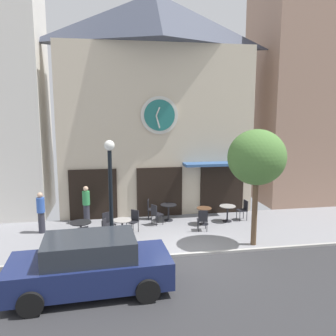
{
  "coord_description": "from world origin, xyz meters",
  "views": [
    {
      "loc": [
        -2.73,
        -10.88,
        4.88
      ],
      "look_at": [
        -0.45,
        2.35,
        2.66
      ],
      "focal_mm": 37.03,
      "sensor_mm": 36.0,
      "label": 1
    }
  ],
  "objects_px": {
    "street_tree": "(257,158)",
    "cafe_chair_near_tree": "(203,219)",
    "cafe_chair_outer": "(102,229)",
    "pedestrian_blue": "(41,212)",
    "cafe_table_center_right": "(227,210)",
    "cafe_table_center_left": "(204,213)",
    "cafe_chair_corner": "(150,208)",
    "cafe_table_near_door": "(81,227)",
    "parked_car_navy": "(90,265)",
    "cafe_chair_mid_row": "(244,208)",
    "cafe_chair_left_end": "(82,236)",
    "cafe_table_leftmost": "(122,225)",
    "cafe_chair_near_lamp": "(108,222)",
    "cafe_chair_under_awning": "(134,219)",
    "pedestrian_green": "(86,204)",
    "street_lamp": "(111,195)",
    "cafe_table_rightmost": "(168,209)",
    "cafe_chair_right_end": "(156,213)"
  },
  "relations": [
    {
      "from": "cafe_table_leftmost",
      "to": "cafe_chair_mid_row",
      "type": "relative_size",
      "value": 0.85
    },
    {
      "from": "cafe_table_center_left",
      "to": "cafe_chair_near_tree",
      "type": "distance_m",
      "value": 0.88
    },
    {
      "from": "street_tree",
      "to": "cafe_chair_near_tree",
      "type": "height_order",
      "value": "street_tree"
    },
    {
      "from": "street_tree",
      "to": "cafe_chair_near_tree",
      "type": "xyz_separation_m",
      "value": [
        -1.47,
        1.71,
        -2.7
      ]
    },
    {
      "from": "cafe_table_center_right",
      "to": "cafe_chair_near_lamp",
      "type": "xyz_separation_m",
      "value": [
        -5.24,
        -0.8,
        0.02
      ]
    },
    {
      "from": "street_lamp",
      "to": "cafe_table_rightmost",
      "type": "xyz_separation_m",
      "value": [
        2.54,
        2.89,
        -1.45
      ]
    },
    {
      "from": "cafe_chair_mid_row",
      "to": "pedestrian_green",
      "type": "xyz_separation_m",
      "value": [
        -6.95,
        0.67,
        0.33
      ]
    },
    {
      "from": "street_lamp",
      "to": "cafe_chair_outer",
      "type": "xyz_separation_m",
      "value": [
        -0.37,
        0.76,
        -1.45
      ]
    },
    {
      "from": "cafe_chair_near_lamp",
      "to": "parked_car_navy",
      "type": "distance_m",
      "value": 4.39
    },
    {
      "from": "cafe_table_near_door",
      "to": "cafe_chair_near_lamp",
      "type": "distance_m",
      "value": 1.17
    },
    {
      "from": "street_tree",
      "to": "pedestrian_green",
      "type": "height_order",
      "value": "street_tree"
    },
    {
      "from": "cafe_chair_under_awning",
      "to": "pedestrian_blue",
      "type": "xyz_separation_m",
      "value": [
        -3.67,
        0.56,
        0.33
      ]
    },
    {
      "from": "cafe_chair_outer",
      "to": "cafe_chair_near_tree",
      "type": "distance_m",
      "value": 4.08
    },
    {
      "from": "street_lamp",
      "to": "pedestrian_green",
      "type": "relative_size",
      "value": 2.34
    },
    {
      "from": "street_tree",
      "to": "cafe_chair_left_end",
      "type": "distance_m",
      "value": 6.75
    },
    {
      "from": "cafe_chair_left_end",
      "to": "cafe_chair_near_tree",
      "type": "height_order",
      "value": "same"
    },
    {
      "from": "cafe_chair_near_tree",
      "to": "pedestrian_blue",
      "type": "relative_size",
      "value": 0.54
    },
    {
      "from": "cafe_chair_mid_row",
      "to": "cafe_chair_near_tree",
      "type": "distance_m",
      "value": 2.5
    },
    {
      "from": "cafe_chair_outer",
      "to": "cafe_chair_mid_row",
      "type": "relative_size",
      "value": 1.0
    },
    {
      "from": "cafe_chair_mid_row",
      "to": "street_lamp",
      "type": "bearing_deg",
      "value": -157.6
    },
    {
      "from": "street_tree",
      "to": "cafe_chair_right_end",
      "type": "relative_size",
      "value": 4.72
    },
    {
      "from": "cafe_chair_outer",
      "to": "pedestrian_green",
      "type": "distance_m",
      "value": 2.46
    },
    {
      "from": "cafe_chair_left_end",
      "to": "pedestrian_blue",
      "type": "bearing_deg",
      "value": 129.08
    },
    {
      "from": "street_tree",
      "to": "cafe_chair_corner",
      "type": "bearing_deg",
      "value": 132.62
    },
    {
      "from": "cafe_chair_corner",
      "to": "cafe_table_near_door",
      "type": "bearing_deg",
      "value": -141.34
    },
    {
      "from": "cafe_chair_corner",
      "to": "pedestrian_blue",
      "type": "distance_m",
      "value": 4.67
    },
    {
      "from": "cafe_chair_outer",
      "to": "pedestrian_blue",
      "type": "bearing_deg",
      "value": 148.72
    },
    {
      "from": "street_lamp",
      "to": "street_tree",
      "type": "height_order",
      "value": "street_tree"
    },
    {
      "from": "pedestrian_green",
      "to": "cafe_chair_mid_row",
      "type": "bearing_deg",
      "value": -5.47
    },
    {
      "from": "cafe_table_near_door",
      "to": "pedestrian_green",
      "type": "xyz_separation_m",
      "value": [
        0.08,
        2.17,
        0.29
      ]
    },
    {
      "from": "cafe_table_near_door",
      "to": "cafe_table_leftmost",
      "type": "distance_m",
      "value": 1.54
    },
    {
      "from": "cafe_chair_outer",
      "to": "cafe_chair_left_end",
      "type": "bearing_deg",
      "value": -133.02
    },
    {
      "from": "cafe_table_center_left",
      "to": "parked_car_navy",
      "type": "relative_size",
      "value": 0.17
    },
    {
      "from": "cafe_table_rightmost",
      "to": "cafe_table_center_right",
      "type": "xyz_separation_m",
      "value": [
        2.56,
        -0.57,
        -0.02
      ]
    },
    {
      "from": "cafe_table_center_left",
      "to": "street_tree",
      "type": "bearing_deg",
      "value": -65.07
    },
    {
      "from": "cafe_table_leftmost",
      "to": "pedestrian_green",
      "type": "distance_m",
      "value": 2.61
    },
    {
      "from": "pedestrian_blue",
      "to": "cafe_table_leftmost",
      "type": "bearing_deg",
      "value": -21.69
    },
    {
      "from": "cafe_chair_under_awning",
      "to": "cafe_chair_near_tree",
      "type": "bearing_deg",
      "value": -7.74
    },
    {
      "from": "cafe_table_leftmost",
      "to": "cafe_table_center_left",
      "type": "relative_size",
      "value": 1.04
    },
    {
      "from": "cafe_chair_under_awning",
      "to": "cafe_chair_near_lamp",
      "type": "height_order",
      "value": "same"
    },
    {
      "from": "cafe_table_center_right",
      "to": "cafe_chair_near_tree",
      "type": "relative_size",
      "value": 0.8
    },
    {
      "from": "cafe_table_center_right",
      "to": "pedestrian_blue",
      "type": "distance_m",
      "value": 7.89
    },
    {
      "from": "street_tree",
      "to": "cafe_table_leftmost",
      "type": "xyz_separation_m",
      "value": [
        -4.74,
        1.38,
        -2.69
      ]
    },
    {
      "from": "cafe_table_rightmost",
      "to": "cafe_chair_near_lamp",
      "type": "bearing_deg",
      "value": -153.0
    },
    {
      "from": "cafe_table_near_door",
      "to": "cafe_chair_outer",
      "type": "relative_size",
      "value": 0.88
    },
    {
      "from": "street_tree",
      "to": "cafe_chair_outer",
      "type": "distance_m",
      "value": 6.25
    },
    {
      "from": "cafe_table_rightmost",
      "to": "cafe_chair_near_tree",
      "type": "xyz_separation_m",
      "value": [
        1.14,
        -1.6,
        0.0
      ]
    },
    {
      "from": "cafe_chair_outer",
      "to": "cafe_chair_right_end",
      "type": "xyz_separation_m",
      "value": [
        2.27,
        1.65,
        0.0
      ]
    },
    {
      "from": "cafe_chair_under_awning",
      "to": "cafe_table_leftmost",
      "type": "bearing_deg",
      "value": -124.41
    },
    {
      "from": "cafe_table_center_right",
      "to": "cafe_chair_under_awning",
      "type": "distance_m",
      "value": 4.26
    }
  ]
}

